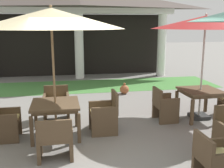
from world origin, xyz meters
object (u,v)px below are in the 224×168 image
Objects in this scene: patio_table_mid_left at (55,107)px; patio_chair_mid_left_east at (105,114)px; patio_chair_mid_left_south at (55,138)px; patio_chair_mid_left_west at (4,122)px; patio_umbrella_near_foreground at (206,23)px; patio_chair_far_back_west at (215,161)px; patio_chair_near_foreground_west at (164,105)px; patio_chair_mid_left_north at (56,104)px; terracotta_urn at (124,89)px; patio_umbrella_mid_left at (51,19)px; patio_table_near_foreground at (200,93)px.

patio_table_mid_left is 1.08× the size of patio_chair_mid_left_east.
patio_chair_mid_left_west reaches higher than patio_chair_mid_left_south.
patio_chair_far_back_west is (-1.23, -2.82, -2.02)m from patio_umbrella_near_foreground.
patio_chair_mid_left_north is (-2.66, 0.58, 0.02)m from patio_chair_near_foreground_west.
patio_chair_mid_left_west is at bearing -135.23° from terracotta_urn.
patio_umbrella_mid_left reaches higher than patio_chair_mid_left_south.
patio_table_near_foreground is 3.68m from patio_chair_mid_left_north.
patio_umbrella_near_foreground is 2.24m from patio_chair_near_foreground_west.
patio_umbrella_near_foreground is at bearing 23.03° from patio_chair_mid_left_south.
patio_umbrella_mid_left is at bearing 90.00° from patio_chair_mid_left_west.
patio_chair_mid_left_north is at bearing 45.15° from patio_chair_mid_left_east.
patio_chair_mid_left_east is at bearing 0.63° from patio_table_mid_left.
patio_umbrella_near_foreground is at bearing 95.80° from patio_chair_mid_left_west.
patio_chair_mid_left_west reaches higher than patio_chair_mid_left_north.
patio_umbrella_mid_left reaches higher than patio_chair_mid_left_west.
patio_chair_far_back_west is at bearing 124.81° from patio_chair_mid_left_north.
patio_umbrella_mid_left is 2.33m from patio_chair_mid_left_north.
patio_chair_far_back_west is (2.38, -2.30, -2.09)m from patio_umbrella_mid_left.
patio_chair_mid_left_north reaches higher than patio_chair_far_back_west.
patio_table_mid_left is 1.20× the size of patio_chair_mid_left_north.
patio_table_mid_left is at bearing -171.88° from patio_table_near_foreground.
patio_umbrella_mid_left is at bearing -124.48° from terracotta_urn.
patio_umbrella_mid_left is 2.32m from patio_chair_mid_left_east.
patio_chair_mid_left_west is at bearing -179.37° from patio_umbrella_mid_left.
terracotta_urn is at bearing 134.15° from patio_chair_mid_left_west.
patio_umbrella_near_foreground is 3.27m from patio_chair_mid_left_east.
patio_table_near_foreground is 3.09m from patio_chair_far_back_west.
patio_umbrella_mid_left is at bearing 0.00° from patio_table_mid_left.
patio_umbrella_mid_left is (-3.62, -0.52, 0.07)m from patio_umbrella_near_foreground.
patio_chair_mid_left_west is (-1.08, 1.05, -0.00)m from patio_chair_mid_left_south.
patio_chair_near_foreground_west reaches higher than patio_table_mid_left.
patio_chair_mid_left_west is at bearing -179.37° from patio_table_mid_left.
patio_chair_mid_left_north is 3.18m from terracotta_urn.
patio_table_mid_left is 1.26× the size of patio_chair_mid_left_south.
patio_table_mid_left is (-2.65, -0.49, 0.25)m from patio_chair_near_foreground_west.
patio_umbrella_mid_left is 3.67× the size of patio_chair_far_back_west.
patio_table_near_foreground is 2.61m from patio_chair_mid_left_east.
patio_umbrella_mid_left is at bearing -81.03° from patio_chair_near_foreground_west.
patio_table_mid_left is 1.19× the size of patio_chair_mid_left_west.
patio_umbrella_near_foreground reaches higher than patio_chair_mid_left_east.
patio_chair_mid_left_north is at bearing 90.63° from patio_table_mid_left.
patio_umbrella_mid_left reaches higher than patio_chair_mid_left_north.
patio_umbrella_near_foreground reaches higher than patio_table_mid_left.
patio_chair_far_back_west is (2.40, -3.37, -0.02)m from patio_chair_mid_left_north.
patio_chair_mid_left_east is 2.38× the size of terracotta_urn.
patio_table_near_foreground is 0.33× the size of patio_umbrella_mid_left.
patio_chair_mid_left_east is 1.51m from patio_chair_mid_left_north.
patio_chair_mid_left_west reaches higher than patio_chair_far_back_west.
patio_table_mid_left is 1.09m from patio_chair_mid_left_north.
patio_chair_mid_left_north is (-3.63, 0.55, -2.00)m from patio_umbrella_near_foreground.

